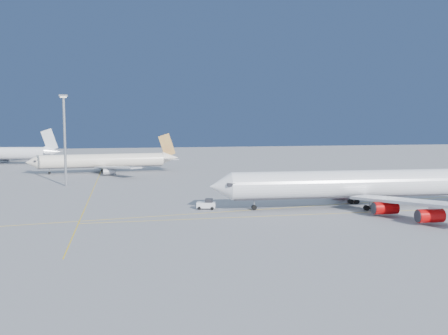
{
  "coord_description": "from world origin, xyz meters",
  "views": [
    {
      "loc": [
        -30.67,
        -116.12,
        20.92
      ],
      "look_at": [
        -2.67,
        23.55,
        7.0
      ],
      "focal_mm": 40.0,
      "sensor_mm": 36.0,
      "label": 1
    }
  ],
  "objects_px": {
    "airliner_virgin": "(364,184)",
    "airliner_etihad": "(105,161)",
    "pushback_tug": "(207,204)",
    "light_mast": "(65,133)"
  },
  "relations": [
    {
      "from": "airliner_virgin",
      "to": "light_mast",
      "type": "xyz_separation_m",
      "value": [
        -73.7,
        52.35,
        11.22
      ]
    },
    {
      "from": "airliner_virgin",
      "to": "airliner_etihad",
      "type": "xyz_separation_m",
      "value": [
        -63.0,
        90.58,
        -0.86
      ]
    },
    {
      "from": "airliner_virgin",
      "to": "light_mast",
      "type": "bearing_deg",
      "value": 147.06
    },
    {
      "from": "airliner_virgin",
      "to": "airliner_etihad",
      "type": "relative_size",
      "value": 1.27
    },
    {
      "from": "pushback_tug",
      "to": "light_mast",
      "type": "bearing_deg",
      "value": 141.72
    },
    {
      "from": "pushback_tug",
      "to": "light_mast",
      "type": "xyz_separation_m",
      "value": [
        -36.57,
        47.83,
        15.58
      ]
    },
    {
      "from": "pushback_tug",
      "to": "airliner_virgin",
      "type": "bearing_deg",
      "value": 7.37
    },
    {
      "from": "airliner_etihad",
      "to": "airliner_virgin",
      "type": "bearing_deg",
      "value": -61.02
    },
    {
      "from": "light_mast",
      "to": "pushback_tug",
      "type": "bearing_deg",
      "value": -52.6
    },
    {
      "from": "airliner_virgin",
      "to": "airliner_etihad",
      "type": "height_order",
      "value": "airliner_virgin"
    }
  ]
}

